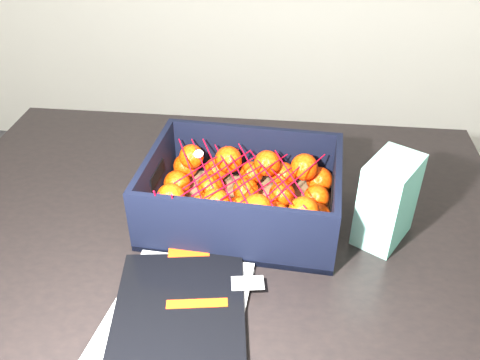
% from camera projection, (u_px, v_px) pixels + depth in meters
% --- Properties ---
extents(table, '(1.25, 0.88, 0.75)m').
position_uv_depth(table, '(220.00, 244.00, 1.11)').
color(table, black).
rests_on(table, ground).
extents(magazine_stack, '(0.26, 0.35, 0.02)m').
position_uv_depth(magazine_stack, '(176.00, 317.00, 0.81)').
color(magazine_stack, silver).
rests_on(magazine_stack, table).
extents(produce_crate, '(0.37, 0.28, 0.13)m').
position_uv_depth(produce_crate, '(243.00, 199.00, 1.01)').
color(produce_crate, olive).
rests_on(produce_crate, table).
extents(clementine_heap, '(0.35, 0.26, 0.10)m').
position_uv_depth(clementine_heap, '(243.00, 195.00, 1.00)').
color(clementine_heap, '#FF3805').
rests_on(clementine_heap, produce_crate).
extents(mesh_net, '(0.31, 0.25, 0.09)m').
position_uv_depth(mesh_net, '(239.00, 178.00, 0.97)').
color(mesh_net, '#B9061D').
rests_on(mesh_net, clementine_heap).
extents(retail_carton, '(0.12, 0.14, 0.17)m').
position_uv_depth(retail_carton, '(388.00, 201.00, 0.93)').
color(retail_carton, silver).
rests_on(retail_carton, table).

